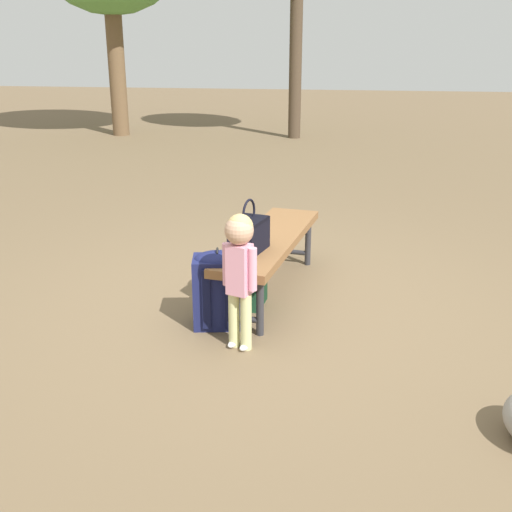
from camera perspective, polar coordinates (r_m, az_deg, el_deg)
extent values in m
plane|color=brown|center=(4.48, 0.84, -4.92)|extent=(40.00, 40.00, 0.00)
cube|color=brown|center=(4.62, 1.23, 1.46)|extent=(1.64, 0.63, 0.06)
cylinder|color=#2D2D33|center=(4.04, 0.37, -4.68)|extent=(0.05, 0.05, 0.39)
cylinder|color=#2D2D33|center=(4.12, -3.37, -4.20)|extent=(0.05, 0.05, 0.39)
cylinder|color=#2D2D33|center=(5.31, 4.75, 1.21)|extent=(0.05, 0.05, 0.39)
cylinder|color=#2D2D33|center=(5.37, 1.83, 1.49)|extent=(0.05, 0.05, 0.39)
cylinder|color=#2D2D33|center=(4.12, -1.51, -5.65)|extent=(0.08, 0.28, 0.04)
cylinder|color=#2D2D33|center=(5.37, 3.26, 0.38)|extent=(0.08, 0.28, 0.04)
cube|color=black|center=(4.25, -0.65, 1.84)|extent=(0.35, 0.25, 0.22)
cube|color=black|center=(4.22, -0.65, 3.20)|extent=(0.32, 0.25, 0.02)
torus|color=black|center=(4.21, -0.66, 3.92)|extent=(0.19, 0.06, 0.20)
cylinder|color=#CCCC8C|center=(3.87, -0.92, -6.02)|extent=(0.07, 0.07, 0.36)
cylinder|color=#CCCC8C|center=(3.91, -2.01, -5.75)|extent=(0.07, 0.07, 0.36)
ellipsoid|color=white|center=(3.92, -1.05, -8.27)|extent=(0.10, 0.08, 0.04)
ellipsoid|color=white|center=(3.96, -2.13, -7.99)|extent=(0.10, 0.08, 0.04)
cube|color=pink|center=(3.75, -1.51, -1.21)|extent=(0.15, 0.16, 0.31)
cylinder|color=pink|center=(3.71, -0.31, -1.22)|extent=(0.05, 0.05, 0.27)
cylinder|color=pink|center=(3.79, -2.69, -0.75)|extent=(0.05, 0.05, 0.27)
sphere|color=tan|center=(3.68, -1.54, 2.34)|extent=(0.17, 0.17, 0.17)
sphere|color=tan|center=(3.68, -1.47, 2.63)|extent=(0.16, 0.16, 0.16)
cube|color=#191E4C|center=(4.17, -3.46, -3.27)|extent=(0.29, 0.36, 0.48)
ellipsoid|color=#191E4C|center=(4.09, -3.52, -0.32)|extent=(0.28, 0.34, 0.11)
cube|color=black|center=(4.32, -3.39, -3.46)|extent=(0.07, 0.23, 0.21)
cube|color=black|center=(4.05, -4.55, -3.98)|extent=(0.03, 0.06, 0.41)
cube|color=black|center=(4.05, -2.47, -3.97)|extent=(0.03, 0.06, 0.41)
torus|color=black|center=(4.07, -3.53, 0.26)|extent=(0.08, 0.03, 0.08)
cube|color=#1E4C2D|center=(4.47, -0.45, -2.74)|extent=(0.24, 0.19, 0.32)
ellipsoid|color=#1E4C2D|center=(4.42, -0.46, -0.92)|extent=(0.22, 0.18, 0.07)
cube|color=#13311D|center=(4.47, 0.66, -3.42)|extent=(0.15, 0.04, 0.14)
cube|color=#13311D|center=(4.54, -1.32, -2.40)|extent=(0.04, 0.02, 0.27)
cube|color=#13311D|center=(4.45, -1.70, -2.84)|extent=(0.04, 0.02, 0.27)
torus|color=black|center=(4.41, -0.46, -0.57)|extent=(0.02, 0.05, 0.05)
cylinder|color=#473828|center=(12.21, 3.64, 18.38)|extent=(0.24, 0.24, 3.31)
cylinder|color=brown|center=(12.86, -12.59, 16.97)|extent=(0.32, 0.32, 2.84)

